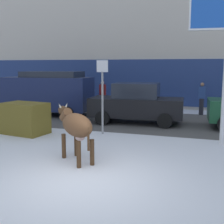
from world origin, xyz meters
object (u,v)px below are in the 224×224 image
(pedestrian_near_billboard, at_px, (79,94))
(car_navy_van, at_px, (48,92))
(street_sign, at_px, (102,91))
(car_black_sedan, at_px, (136,103))
(pedestrian_by_cars, at_px, (202,99))
(dumpster, at_px, (25,118))
(cow_brown, at_px, (76,126))
(pedestrian_far_left, at_px, (103,95))

(pedestrian_near_billboard, bearing_deg, car_navy_van, -102.26)
(street_sign, bearing_deg, pedestrian_near_billboard, 121.87)
(car_black_sedan, xyz_separation_m, pedestrian_by_cars, (2.78, 3.31, -0.03))
(car_navy_van, distance_m, car_black_sedan, 5.00)
(car_navy_van, distance_m, dumpster, 4.37)
(cow_brown, height_order, car_black_sedan, car_black_sedan)
(car_navy_van, xyz_separation_m, pedestrian_by_cars, (7.73, 2.67, -0.36))
(car_navy_van, distance_m, pedestrian_near_billboard, 2.75)
(pedestrian_far_left, xyz_separation_m, street_sign, (2.16, -5.89, 0.79))
(pedestrian_by_cars, xyz_separation_m, pedestrian_far_left, (-5.64, 0.00, 0.00))
(cow_brown, height_order, pedestrian_near_billboard, pedestrian_near_billboard)
(car_navy_van, xyz_separation_m, car_black_sedan, (4.95, -0.64, -0.33))
(pedestrian_by_cars, xyz_separation_m, street_sign, (-3.49, -5.89, 0.79))
(dumpster, bearing_deg, car_navy_van, 108.25)
(pedestrian_near_billboard, bearing_deg, car_black_sedan, -37.17)
(cow_brown, relative_size, dumpster, 1.01)
(pedestrian_far_left, xyz_separation_m, dumpster, (-0.74, -6.77, -0.28))
(cow_brown, bearing_deg, car_black_sedan, 87.31)
(pedestrian_far_left, height_order, dumpster, pedestrian_far_left)
(car_navy_van, bearing_deg, pedestrian_by_cars, 19.04)
(pedestrian_by_cars, bearing_deg, pedestrian_far_left, 180.00)
(cow_brown, distance_m, street_sign, 3.38)
(car_navy_van, bearing_deg, dumpster, -71.75)
(cow_brown, relative_size, pedestrian_far_left, 1.00)
(dumpster, distance_m, street_sign, 3.21)
(pedestrian_near_billboard, height_order, pedestrian_by_cars, same)
(car_navy_van, height_order, pedestrian_near_billboard, car_navy_van)
(car_navy_van, distance_m, pedestrian_far_left, 3.41)
(pedestrian_by_cars, bearing_deg, dumpster, -133.30)
(cow_brown, bearing_deg, car_navy_van, 125.65)
(pedestrian_by_cars, bearing_deg, car_navy_van, -160.96)
(pedestrian_by_cars, bearing_deg, car_black_sedan, -130.06)
(car_navy_van, bearing_deg, street_sign, -37.24)
(dumpster, bearing_deg, cow_brown, -35.99)
(pedestrian_far_left, bearing_deg, car_navy_van, -128.06)
(pedestrian_far_left, distance_m, street_sign, 6.33)
(cow_brown, bearing_deg, street_sign, 97.39)
(cow_brown, bearing_deg, pedestrian_far_left, 105.71)
(car_navy_van, bearing_deg, cow_brown, -54.35)
(cow_brown, xyz_separation_m, car_black_sedan, (0.28, 5.87, -0.09))
(car_navy_van, distance_m, pedestrian_by_cars, 8.19)
(cow_brown, relative_size, pedestrian_by_cars, 1.00)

